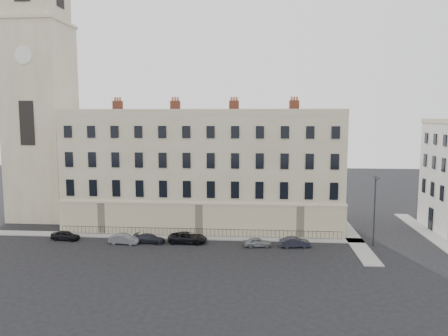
% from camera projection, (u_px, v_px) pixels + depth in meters
% --- Properties ---
extents(ground, '(160.00, 160.00, 0.00)m').
position_uv_depth(ground, '(245.00, 251.00, 48.43)').
color(ground, black).
rests_on(ground, ground).
extents(terrace, '(36.22, 12.22, 17.00)m').
position_uv_depth(terrace, '(205.00, 171.00, 59.87)').
color(terrace, '#BBAF8B').
rests_on(terrace, ground).
extents(church_tower, '(8.00, 8.13, 44.00)m').
position_uv_depth(church_tower, '(40.00, 90.00, 62.49)').
color(church_tower, '#BBAF8B').
rests_on(church_tower, ground).
extents(pavement_terrace, '(48.00, 2.00, 0.12)m').
position_uv_depth(pavement_terrace, '(166.00, 237.00, 54.18)').
color(pavement_terrace, gray).
rests_on(pavement_terrace, ground).
extents(pavement_east_return, '(2.00, 24.00, 0.12)m').
position_uv_depth(pavement_east_return, '(350.00, 234.00, 55.29)').
color(pavement_east_return, gray).
rests_on(pavement_east_return, ground).
extents(pavement_adjacent, '(2.00, 20.00, 0.12)m').
position_uv_depth(pavement_adjacent, '(425.00, 232.00, 56.47)').
color(pavement_adjacent, gray).
rests_on(pavement_adjacent, ground).
extents(railings, '(35.00, 0.04, 0.96)m').
position_uv_depth(railings, '(199.00, 232.00, 54.20)').
color(railings, black).
rests_on(railings, ground).
extents(car_a, '(3.56, 1.72, 1.17)m').
position_uv_depth(car_a, '(65.00, 235.00, 52.79)').
color(car_a, black).
rests_on(car_a, ground).
extents(car_b, '(3.66, 1.59, 1.17)m').
position_uv_depth(car_b, '(124.00, 239.00, 51.25)').
color(car_b, slate).
rests_on(car_b, ground).
extents(car_c, '(3.85, 2.01, 1.07)m').
position_uv_depth(car_c, '(150.00, 239.00, 51.61)').
color(car_c, black).
rests_on(car_c, ground).
extents(car_d, '(4.63, 2.19, 1.28)m').
position_uv_depth(car_d, '(188.00, 238.00, 51.60)').
color(car_d, black).
rests_on(car_d, ground).
extents(car_e, '(3.29, 1.65, 1.08)m').
position_uv_depth(car_e, '(258.00, 242.00, 50.06)').
color(car_e, gray).
rests_on(car_e, ground).
extents(car_f, '(3.65, 1.68, 1.16)m').
position_uv_depth(car_f, '(295.00, 242.00, 49.93)').
color(car_f, '#22232E').
rests_on(car_f, ground).
extents(streetlamp, '(0.54, 1.75, 8.18)m').
position_uv_depth(streetlamp, '(375.00, 207.00, 50.08)').
color(streetlamp, '#2D2E32').
rests_on(streetlamp, ground).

